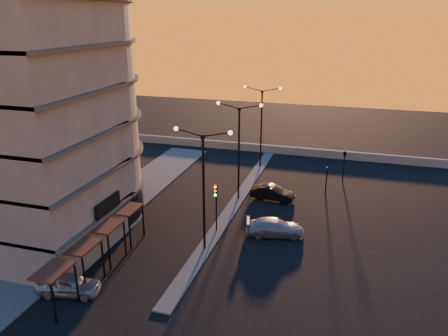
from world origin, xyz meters
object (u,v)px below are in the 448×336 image
Objects in this scene: car_hatchback at (68,284)px; car_wagon at (275,227)px; car_sedan at (273,193)px; traffic_light_main at (216,200)px; streetlamp_mid at (239,144)px.

car_hatchback reaches higher than car_wagon.
car_sedan is (9.68, 18.74, 0.00)m from car_hatchback.
traffic_light_main is 8.93m from car_sedan.
traffic_light_main is 1.05× the size of car_hatchback.
car_wagon is (11.23, 11.63, -0.00)m from car_hatchback.
car_sedan is (3.18, 8.05, -2.20)m from traffic_light_main.
streetlamp_mid is 7.62m from traffic_light_main.
car_hatchback is at bearing -110.05° from streetlamp_mid.
car_sedan reaches higher than car_wagon.
streetlamp_mid reaches higher than car_hatchback.
car_sedan is at bearing -1.13° from car_wagon.
traffic_light_main reaches higher than car_sedan.
traffic_light_main is at bearing 165.33° from car_sedan.
car_hatchback is 21.09m from car_sedan.
streetlamp_mid is 2.36× the size of car_hatchback.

